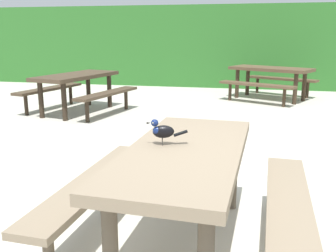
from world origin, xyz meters
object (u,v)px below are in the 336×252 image
object	(u,v)px
picnic_table_mid_right	(270,75)
picnic_table_far_centre	(77,84)
picnic_table_foreground	(185,173)
bird_grackle	(162,131)

from	to	relation	value
picnic_table_mid_right	picnic_table_far_centre	distance (m)	4.37
picnic_table_foreground	picnic_table_mid_right	distance (m)	6.66
picnic_table_far_centre	picnic_table_foreground	bearing A→B (deg)	-56.34
picnic_table_mid_right	picnic_table_foreground	bearing A→B (deg)	-97.35
bird_grackle	picnic_table_mid_right	bearing A→B (deg)	81.17
picnic_table_foreground	picnic_table_mid_right	size ratio (longest dim) A/B	0.80
picnic_table_foreground	picnic_table_far_centre	world-z (taller)	same
bird_grackle	picnic_table_mid_right	world-z (taller)	bird_grackle
bird_grackle	picnic_table_far_centre	bearing A→B (deg)	122.20
picnic_table_foreground	bird_grackle	world-z (taller)	bird_grackle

